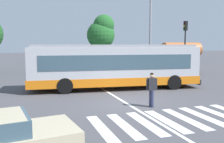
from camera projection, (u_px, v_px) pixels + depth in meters
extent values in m
plane|color=#47474C|center=(129.00, 104.00, 13.22)|extent=(160.00, 160.00, 0.00)
cylinder|color=black|center=(160.00, 78.00, 19.52)|extent=(1.03, 0.42, 1.00)
cylinder|color=black|center=(174.00, 82.00, 17.24)|extent=(1.03, 0.42, 1.00)
cylinder|color=black|center=(64.00, 81.00, 18.03)|extent=(1.03, 0.42, 1.00)
cylinder|color=black|center=(65.00, 86.00, 15.75)|extent=(1.03, 0.42, 1.00)
cube|color=silver|center=(115.00, 65.00, 17.47)|extent=(11.70, 3.91, 2.55)
cube|color=orange|center=(115.00, 80.00, 17.58)|extent=(11.81, 3.95, 0.55)
cube|color=#3D5666|center=(115.00, 61.00, 17.43)|extent=(10.34, 3.80, 0.96)
cube|color=#3D5666|center=(190.00, 61.00, 18.61)|extent=(0.31, 2.23, 1.63)
cube|color=black|center=(191.00, 49.00, 18.51)|extent=(0.29, 1.93, 0.28)
cube|color=#99999E|center=(115.00, 46.00, 17.32)|extent=(11.22, 3.65, 0.16)
cube|color=#28282B|center=(191.00, 80.00, 18.79)|extent=(0.43, 2.55, 0.36)
cylinder|color=#333856|center=(151.00, 98.00, 12.60)|extent=(0.16, 0.16, 0.85)
cylinder|color=#333856|center=(152.00, 99.00, 12.41)|extent=(0.16, 0.16, 0.85)
cube|color=#232328|center=(152.00, 84.00, 12.42)|extent=(0.42, 0.28, 0.60)
cylinder|color=#232328|center=(147.00, 85.00, 12.37)|extent=(0.10, 0.10, 0.55)
cylinder|color=#232328|center=(156.00, 84.00, 12.49)|extent=(0.10, 0.10, 0.55)
sphere|color=tan|center=(152.00, 76.00, 12.38)|extent=(0.22, 0.22, 0.22)
sphere|color=black|center=(152.00, 74.00, 12.37)|extent=(0.19, 0.19, 0.19)
cylinder|color=black|center=(38.00, 137.00, 7.63)|extent=(0.66, 0.29, 0.64)
cylinder|color=black|center=(37.00, 69.00, 27.94)|extent=(0.21, 0.64, 0.64)
cylinder|color=black|center=(52.00, 69.00, 28.44)|extent=(0.21, 0.64, 0.64)
cylinder|color=black|center=(37.00, 72.00, 25.29)|extent=(0.21, 0.64, 0.64)
cylinder|color=black|center=(54.00, 71.00, 25.79)|extent=(0.21, 0.64, 0.64)
cube|color=#C6B793|center=(45.00, 67.00, 26.83)|extent=(1.92, 4.54, 0.52)
cube|color=#3D5666|center=(45.00, 63.00, 26.69)|extent=(1.65, 2.20, 0.44)
cube|color=#C6B793|center=(45.00, 61.00, 26.67)|extent=(1.57, 2.01, 0.09)
cylinder|color=black|center=(62.00, 69.00, 28.46)|extent=(0.24, 0.65, 0.64)
cylinder|color=black|center=(76.00, 68.00, 29.09)|extent=(0.24, 0.65, 0.64)
cylinder|color=black|center=(67.00, 71.00, 25.89)|extent=(0.24, 0.65, 0.64)
cylinder|color=black|center=(83.00, 70.00, 26.51)|extent=(0.24, 0.65, 0.64)
cube|color=#38383D|center=(72.00, 67.00, 27.45)|extent=(2.07, 4.60, 0.52)
cube|color=#3D5666|center=(72.00, 62.00, 27.32)|extent=(1.72, 2.25, 0.44)
cube|color=#38383D|center=(72.00, 61.00, 27.30)|extent=(1.64, 2.06, 0.09)
cylinder|color=black|center=(84.00, 68.00, 29.42)|extent=(0.21, 0.64, 0.64)
cylinder|color=black|center=(97.00, 67.00, 29.97)|extent=(0.21, 0.64, 0.64)
cylinder|color=black|center=(90.00, 70.00, 26.80)|extent=(0.21, 0.64, 0.64)
cylinder|color=black|center=(105.00, 70.00, 27.36)|extent=(0.21, 0.64, 0.64)
cube|color=white|center=(94.00, 66.00, 28.35)|extent=(1.89, 4.53, 0.52)
cube|color=#3D5666|center=(94.00, 62.00, 28.22)|extent=(1.64, 2.19, 0.44)
cube|color=white|center=(94.00, 60.00, 28.19)|extent=(1.56, 2.00, 0.09)
cylinder|color=black|center=(105.00, 67.00, 30.72)|extent=(0.20, 0.64, 0.64)
cylinder|color=black|center=(118.00, 66.00, 31.25)|extent=(0.20, 0.64, 0.64)
cylinder|color=black|center=(112.00, 69.00, 28.09)|extent=(0.20, 0.64, 0.64)
cylinder|color=black|center=(126.00, 68.00, 28.62)|extent=(0.20, 0.64, 0.64)
cube|color=#B7BABF|center=(115.00, 65.00, 29.63)|extent=(1.83, 4.50, 0.52)
cube|color=#3D5666|center=(115.00, 61.00, 29.49)|extent=(1.61, 2.16, 0.44)
cube|color=#B7BABF|center=(115.00, 59.00, 29.47)|extent=(1.53, 1.98, 0.09)
cylinder|color=#28282B|center=(185.00, 53.00, 24.50)|extent=(0.14, 0.14, 4.39)
cube|color=black|center=(186.00, 26.00, 24.21)|extent=(0.28, 0.32, 0.90)
cylinder|color=#410907|center=(184.00, 23.00, 24.12)|extent=(0.04, 0.20, 0.20)
cylinder|color=yellow|center=(184.00, 26.00, 24.15)|extent=(0.04, 0.20, 0.20)
cylinder|color=#093B10|center=(184.00, 29.00, 24.19)|extent=(0.04, 0.20, 0.20)
cylinder|color=#28282B|center=(164.00, 62.00, 26.67)|extent=(0.12, 0.12, 2.30)
cylinder|color=#28282B|center=(197.00, 61.00, 28.02)|extent=(0.12, 0.12, 2.30)
cube|color=slate|center=(177.00, 60.00, 27.99)|extent=(4.05, 0.04, 1.93)
cylinder|color=#BC602D|center=(181.00, 50.00, 27.20)|extent=(4.31, 1.54, 1.54)
cube|color=#4C3823|center=(181.00, 68.00, 27.42)|extent=(3.38, 0.36, 0.08)
cylinder|color=#939399|center=(150.00, 24.00, 24.40)|extent=(0.20, 0.20, 10.01)
cylinder|color=brown|center=(101.00, 56.00, 33.05)|extent=(0.36, 0.36, 2.97)
sphere|color=#236028|center=(101.00, 35.00, 32.74)|extent=(3.62, 3.62, 3.62)
sphere|color=#236028|center=(104.00, 25.00, 32.51)|extent=(2.72, 2.72, 2.72)
cube|color=silver|center=(101.00, 128.00, 9.41)|extent=(0.45, 3.16, 0.01)
cube|color=silver|center=(124.00, 125.00, 9.70)|extent=(0.45, 3.16, 0.01)
cube|color=silver|center=(146.00, 123.00, 9.99)|extent=(0.45, 3.16, 0.01)
cube|color=silver|center=(166.00, 121.00, 10.28)|extent=(0.45, 3.16, 0.01)
cube|color=silver|center=(185.00, 119.00, 10.57)|extent=(0.45, 3.16, 0.01)
cube|color=silver|center=(203.00, 117.00, 10.87)|extent=(0.45, 3.16, 0.01)
cube|color=silver|center=(221.00, 115.00, 11.16)|extent=(0.45, 3.16, 0.01)
cube|color=silver|center=(115.00, 96.00, 15.07)|extent=(0.16, 24.00, 0.01)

